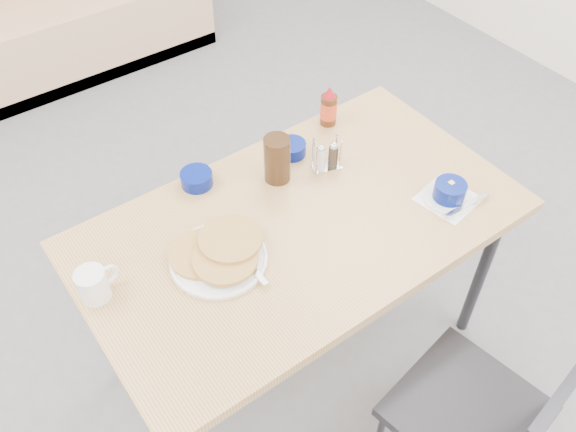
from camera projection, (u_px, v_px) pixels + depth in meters
ground at (336, 394)px, 2.34m from camera, size 6.00×6.00×0.00m
booth_bench at (45, 15)px, 3.63m from camera, size 1.90×0.56×1.22m
dining_table at (300, 234)px, 1.97m from camera, size 1.40×0.80×0.76m
diner_chair at (496, 415)px, 1.74m from camera, size 0.47×0.47×0.90m
pancake_plate at (219, 255)px, 1.81m from camera, size 0.30×0.31×0.05m
coffee_mug at (94, 284)px, 1.70m from camera, size 0.13×0.09×0.10m
grits_setting at (449, 193)px, 1.97m from camera, size 0.21×0.20×0.07m
creamer_bowl at (197, 179)px, 2.03m from camera, size 0.11×0.11×0.05m
butter_bowl at (291, 149)px, 2.13m from camera, size 0.10×0.10×0.05m
amber_tumbler at (277, 159)px, 2.00m from camera, size 0.10×0.10×0.17m
condiment_caddy at (327, 157)px, 2.07m from camera, size 0.11×0.09×0.12m
syrup_bottle at (329, 108)px, 2.22m from camera, size 0.06×0.06×0.16m
sugar_wrapper at (223, 271)px, 1.79m from camera, size 0.04×0.04×0.00m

